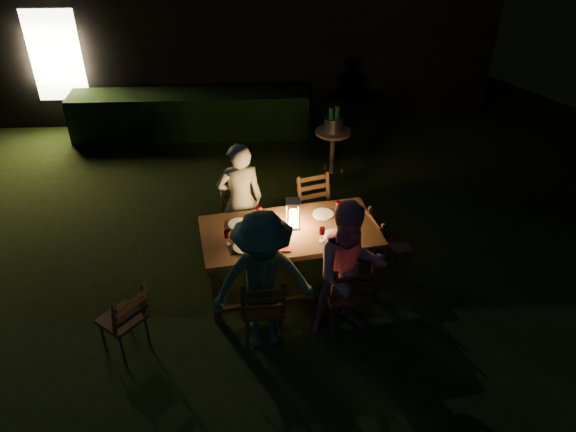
{
  "coord_description": "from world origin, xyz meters",
  "views": [
    {
      "loc": [
        0.78,
        -5.68,
        4.51
      ],
      "look_at": [
        1.05,
        -0.27,
        0.85
      ],
      "focal_mm": 35.0,
      "sensor_mm": 36.0,
      "label": 1
    }
  ],
  "objects_px": {
    "bottle_bucket_a": "(331,122)",
    "bottle_bucket_b": "(337,120)",
    "dining_table": "(290,236)",
    "lantern": "(293,215)",
    "chair_near_left": "(263,317)",
    "chair_end": "(388,254)",
    "chair_far_right": "(318,225)",
    "person_house_side": "(240,200)",
    "side_table": "(333,136)",
    "chair_near_right": "(345,304)",
    "bottle_table": "(268,222)",
    "person_opp_right": "(349,271)",
    "chair_far_left": "(243,234)",
    "person_opp_left": "(263,283)",
    "ice_bucket": "(334,124)",
    "chair_spare": "(125,329)"
  },
  "relations": [
    {
      "from": "chair_near_left",
      "to": "person_opp_right",
      "type": "height_order",
      "value": "person_opp_right"
    },
    {
      "from": "person_opp_left",
      "to": "ice_bucket",
      "type": "distance_m",
      "value": 3.78
    },
    {
      "from": "chair_near_left",
      "to": "side_table",
      "type": "xyz_separation_m",
      "value": [
        1.14,
        3.56,
        0.36
      ]
    },
    {
      "from": "chair_near_left",
      "to": "chair_spare",
      "type": "relative_size",
      "value": 1.1
    },
    {
      "from": "chair_far_right",
      "to": "side_table",
      "type": "height_order",
      "value": "chair_far_right"
    },
    {
      "from": "chair_far_left",
      "to": "chair_end",
      "type": "xyz_separation_m",
      "value": [
        1.78,
        -0.49,
        -0.02
      ]
    },
    {
      "from": "chair_far_left",
      "to": "side_table",
      "type": "distance_m",
      "value": 2.49
    },
    {
      "from": "dining_table",
      "to": "bottle_table",
      "type": "bearing_deg",
      "value": 180.0
    },
    {
      "from": "chair_far_left",
      "to": "chair_end",
      "type": "height_order",
      "value": "chair_far_left"
    },
    {
      "from": "person_house_side",
      "to": "bottle_bucket_a",
      "type": "height_order",
      "value": "person_house_side"
    },
    {
      "from": "chair_far_left",
      "to": "chair_near_left",
      "type": "bearing_deg",
      "value": 86.15
    },
    {
      "from": "chair_near_left",
      "to": "chair_far_left",
      "type": "bearing_deg",
      "value": 96.62
    },
    {
      "from": "chair_far_left",
      "to": "ice_bucket",
      "type": "height_order",
      "value": "chair_far_left"
    },
    {
      "from": "chair_near_right",
      "to": "person_house_side",
      "type": "bearing_deg",
      "value": 118.84
    },
    {
      "from": "dining_table",
      "to": "person_house_side",
      "type": "distance_m",
      "value": 0.94
    },
    {
      "from": "bottle_bucket_a",
      "to": "bottle_table",
      "type": "bearing_deg",
      "value": -110.41
    },
    {
      "from": "person_house_side",
      "to": "bottle_table",
      "type": "relative_size",
      "value": 5.56
    },
    {
      "from": "chair_far_right",
      "to": "chair_spare",
      "type": "distance_m",
      "value": 2.8
    },
    {
      "from": "ice_bucket",
      "to": "bottle_bucket_a",
      "type": "height_order",
      "value": "bottle_bucket_a"
    },
    {
      "from": "chair_near_left",
      "to": "person_opp_right",
      "type": "relative_size",
      "value": 0.61
    },
    {
      "from": "person_opp_left",
      "to": "side_table",
      "type": "bearing_deg",
      "value": 63.31
    },
    {
      "from": "chair_end",
      "to": "bottle_bucket_a",
      "type": "relative_size",
      "value": 2.9
    },
    {
      "from": "chair_near_right",
      "to": "chair_end",
      "type": "xyz_separation_m",
      "value": [
        0.65,
        0.89,
        -0.03
      ]
    },
    {
      "from": "chair_far_right",
      "to": "chair_near_left",
      "type": "bearing_deg",
      "value": 49.08
    },
    {
      "from": "chair_near_left",
      "to": "dining_table",
      "type": "bearing_deg",
      "value": 66.24
    },
    {
      "from": "bottle_table",
      "to": "bottle_bucket_a",
      "type": "relative_size",
      "value": 0.88
    },
    {
      "from": "chair_far_right",
      "to": "chair_end",
      "type": "height_order",
      "value": "chair_far_right"
    },
    {
      "from": "chair_far_right",
      "to": "person_opp_right",
      "type": "xyz_separation_m",
      "value": [
        0.16,
        -1.58,
        0.52
      ]
    },
    {
      "from": "chair_far_right",
      "to": "person_house_side",
      "type": "distance_m",
      "value": 1.11
    },
    {
      "from": "chair_spare",
      "to": "bottle_table",
      "type": "bearing_deg",
      "value": -20.1
    },
    {
      "from": "chair_near_left",
      "to": "chair_end",
      "type": "xyz_separation_m",
      "value": [
        1.54,
        1.03,
        -0.02
      ]
    },
    {
      "from": "person_opp_left",
      "to": "lantern",
      "type": "relative_size",
      "value": 4.66
    },
    {
      "from": "side_table",
      "to": "bottle_bucket_b",
      "type": "distance_m",
      "value": 0.26
    },
    {
      "from": "dining_table",
      "to": "chair_far_right",
      "type": "relative_size",
      "value": 2.18
    },
    {
      "from": "chair_end",
      "to": "side_table",
      "type": "height_order",
      "value": "chair_end"
    },
    {
      "from": "chair_near_left",
      "to": "ice_bucket",
      "type": "relative_size",
      "value": 3.3
    },
    {
      "from": "side_table",
      "to": "chair_far_right",
      "type": "bearing_deg",
      "value": -102.09
    },
    {
      "from": "bottle_bucket_a",
      "to": "bottle_bucket_b",
      "type": "xyz_separation_m",
      "value": [
        0.1,
        0.08,
        0.0
      ]
    },
    {
      "from": "person_opp_right",
      "to": "bottle_bucket_a",
      "type": "distance_m",
      "value": 3.43
    },
    {
      "from": "chair_near_right",
      "to": "lantern",
      "type": "relative_size",
      "value": 2.89
    },
    {
      "from": "chair_near_right",
      "to": "bottle_table",
      "type": "bearing_deg",
      "value": 131.58
    },
    {
      "from": "chair_far_left",
      "to": "person_opp_left",
      "type": "distance_m",
      "value": 1.67
    },
    {
      "from": "bottle_table",
      "to": "person_opp_left",
      "type": "bearing_deg",
      "value": -94.39
    },
    {
      "from": "chair_near_right",
      "to": "person_opp_left",
      "type": "height_order",
      "value": "person_opp_left"
    },
    {
      "from": "bottle_bucket_a",
      "to": "chair_far_right",
      "type": "bearing_deg",
      "value": -100.85
    },
    {
      "from": "dining_table",
      "to": "lantern",
      "type": "height_order",
      "value": "lantern"
    },
    {
      "from": "bottle_bucket_a",
      "to": "person_opp_left",
      "type": "bearing_deg",
      "value": -106.83
    },
    {
      "from": "bottle_table",
      "to": "bottle_bucket_a",
      "type": "height_order",
      "value": "bottle_table"
    },
    {
      "from": "dining_table",
      "to": "ice_bucket",
      "type": "bearing_deg",
      "value": 63.99
    },
    {
      "from": "person_house_side",
      "to": "ice_bucket",
      "type": "height_order",
      "value": "person_house_side"
    }
  ]
}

